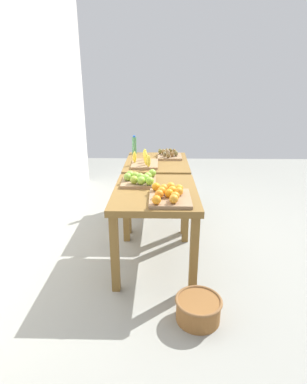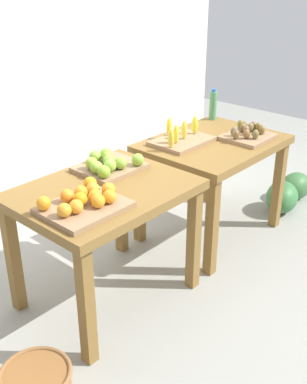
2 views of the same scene
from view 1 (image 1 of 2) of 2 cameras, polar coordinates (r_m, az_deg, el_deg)
The scene contains 11 objects.
ground_plane at distance 3.78m, azimuth 0.45°, elevation -8.16°, with size 8.00×8.00×0.00m, color gray.
back_wall at distance 3.63m, azimuth -22.03°, elevation 14.11°, with size 4.40×0.12×3.00m, color silver.
display_table_left at distance 2.99m, azimuth 0.32°, elevation -1.75°, with size 1.04×0.80×0.79m.
display_table_right at distance 4.05m, azimuth 0.59°, elevation 4.07°, with size 1.04×0.80×0.79m.
orange_bin at distance 2.70m, azimuth 2.86°, elevation -0.54°, with size 0.44×0.36×0.11m.
apple_bin at distance 3.13m, azimuth -2.54°, elevation 2.39°, with size 0.41×0.35×0.11m.
banana_crate at distance 3.82m, azimuth -1.65°, elevation 5.48°, with size 0.44×0.32×0.17m.
kiwi_bin at distance 4.22m, azimuth 2.86°, elevation 6.84°, with size 0.36×0.33×0.10m.
water_bottle at distance 4.43m, azimuth -3.56°, elevation 8.59°, with size 0.06×0.06×0.26m.
watermelon_pile at distance 5.04m, azimuth 3.51°, elevation 0.76°, with size 0.70×0.38×0.27m.
wicker_basket at distance 2.60m, azimuth 8.24°, elevation -20.49°, with size 0.37×0.37×0.19m.
Camera 1 is at (-3.34, -0.04, 1.77)m, focal length 28.97 mm.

